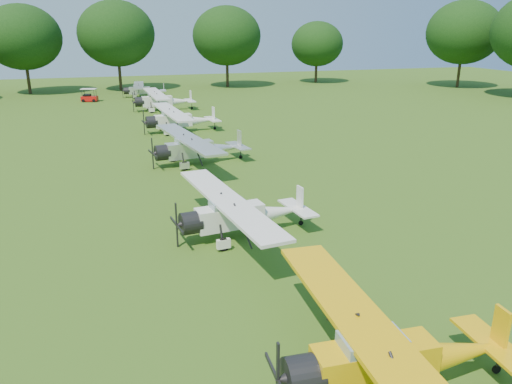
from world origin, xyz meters
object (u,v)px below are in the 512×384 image
at_px(aircraft_4, 196,146).
at_px(golf_cart, 89,97).
at_px(aircraft_3, 240,212).
at_px(aircraft_6, 162,99).
at_px(aircraft_7, 143,89).
at_px(aircraft_2, 392,354).
at_px(aircraft_5, 179,118).

xyz_separation_m(aircraft_4, golf_cart, (-7.27, 34.22, -0.69)).
relative_size(aircraft_3, aircraft_4, 0.95).
height_order(aircraft_4, aircraft_6, aircraft_6).
xyz_separation_m(aircraft_7, golf_cart, (-6.96, -2.23, -0.52)).
xyz_separation_m(aircraft_2, aircraft_6, (0.35, 48.40, 0.06)).
xyz_separation_m(aircraft_2, aircraft_5, (0.25, 35.60, 0.04)).
relative_size(aircraft_4, aircraft_5, 0.99).
bearing_deg(aircraft_2, aircraft_5, 92.47).
bearing_deg(aircraft_4, aircraft_5, 78.51).
height_order(aircraft_2, golf_cart, aircraft_2).
relative_size(aircraft_2, aircraft_4, 0.98).
bearing_deg(aircraft_4, aircraft_2, -97.76).
xyz_separation_m(aircraft_5, aircraft_7, (-0.89, 25.03, -0.18)).
relative_size(aircraft_5, aircraft_6, 0.98).
relative_size(aircraft_6, golf_cart, 5.14).
distance_m(aircraft_4, aircraft_5, 11.44).
bearing_deg(aircraft_7, aircraft_2, -84.25).
xyz_separation_m(aircraft_4, aircraft_7, (-0.31, 36.45, -0.17)).
distance_m(aircraft_5, golf_cart, 24.12).
bearing_deg(aircraft_2, aircraft_3, 97.46).
distance_m(aircraft_3, aircraft_6, 37.31).
distance_m(aircraft_4, aircraft_7, 36.45).
relative_size(aircraft_2, aircraft_5, 0.97).
relative_size(aircraft_7, golf_cart, 4.32).
height_order(aircraft_7, golf_cart, aircraft_7).
relative_size(aircraft_2, aircraft_7, 1.13).
bearing_deg(aircraft_7, aircraft_5, -82.82).
bearing_deg(aircraft_6, aircraft_3, -93.55).
height_order(aircraft_5, aircraft_7, aircraft_5).
distance_m(aircraft_6, golf_cart, 12.80).
distance_m(aircraft_4, aircraft_6, 24.24).
height_order(aircraft_3, aircraft_4, aircraft_4).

